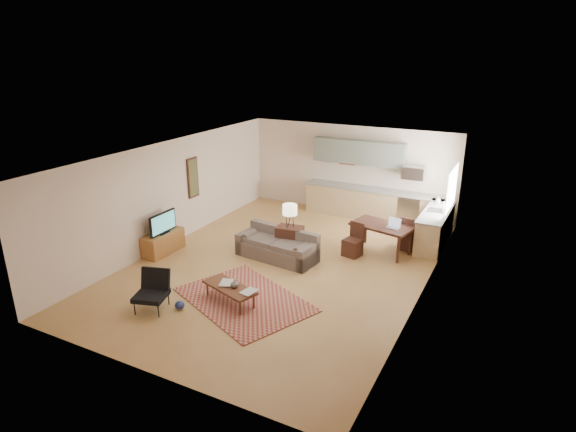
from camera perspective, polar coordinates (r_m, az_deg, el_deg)
The scene contains 25 objects.
room at distance 10.98m, azimuth -0.71°, elevation 0.52°, with size 9.00×9.00×9.00m.
kitchen_counter_back at distance 14.63m, azimuth 10.13°, elevation 1.41°, with size 4.26×0.64×0.92m, color tan, non-canonical shape.
kitchen_counter_right at distance 13.11m, azimuth 17.04°, elevation -1.30°, with size 0.64×2.26×0.92m, color tan, non-canonical shape.
kitchen_range at distance 14.37m, azimuth 14.31°, elevation 0.73°, with size 0.62×0.62×0.90m, color #A5A8AD.
kitchen_microwave at distance 14.09m, azimuth 14.70°, elevation 4.99°, with size 0.62×0.40×0.35m, color #A5A8AD.
upper_cabinets at distance 14.56m, azimuth 8.39°, elevation 7.50°, with size 2.80×0.34×0.70m, color slate.
window_right at distance 12.74m, azimuth 18.83°, elevation 3.08°, with size 0.02×1.40×1.05m, color white.
wall_art_left at distance 13.35m, azimuth -11.19°, elevation 4.48°, with size 0.06×0.42×1.10m, color olive, non-canonical shape.
triptych at distance 14.86m, azimuth 7.07°, elevation 7.01°, with size 1.70×0.04×0.50m, color beige, non-canonical shape.
rug at distance 10.05m, azimuth -5.21°, elevation -9.83°, with size 2.69×1.86×0.02m, color maroon.
sofa at distance 11.71m, azimuth -1.32°, elevation -3.43°, with size 2.07×0.90×0.72m, color brown, non-canonical shape.
coffee_table at distance 9.91m, azimuth -6.88°, elevation -9.20°, with size 1.22×0.49×0.37m, color #4C2616, non-canonical shape.
book_a at distance 9.96m, azimuth -8.02°, elevation -7.80°, with size 0.34×0.40×0.03m, color maroon.
book_b at distance 9.63m, azimuth -5.20°, elevation -8.72°, with size 0.30×0.37×0.03m, color navy.
vase at distance 9.74m, azimuth -6.36°, elevation -7.94°, with size 0.18×0.18×0.17m, color black.
armchair at distance 9.86m, azimuth -15.97°, elevation -8.66°, with size 0.68×0.68×0.78m, color black, non-canonical shape.
tv_credenza at distance 12.47m, azimuth -14.57°, elevation -3.08°, with size 0.45×1.16×0.54m, color brown, non-canonical shape.
tv at distance 12.25m, azimuth -14.62°, elevation -0.80°, with size 0.09×0.89×0.54m, color black, non-canonical shape.
console_table at distance 11.93m, azimuth 0.21°, elevation -2.94°, with size 0.63×0.42×0.74m, color #321913, non-canonical shape.
table_lamp at distance 11.69m, azimuth 0.22°, elevation 0.07°, with size 0.36×0.36×0.59m, color beige, non-canonical shape.
dining_table at distance 12.28m, azimuth 10.98°, elevation -2.64°, with size 1.46×0.84×0.74m, color #321913, non-canonical shape.
dining_chair_near at distance 11.95m, azimuth 7.68°, elevation -2.82°, with size 0.40×0.42×0.84m, color #321913, non-canonical shape.
dining_chair_far at distance 12.60m, azimuth 14.15°, elevation -1.93°, with size 0.43×0.45×0.90m, color #321913, non-canonical shape.
laptop at distance 11.95m, azimuth 12.33°, elevation -0.86°, with size 0.31×0.23×0.23m, color #A5A8AD, non-canonical shape.
soap_bottle at distance 13.56m, azimuth 17.37°, elevation 1.83°, with size 0.10×0.11×0.19m, color beige.
Camera 1 is at (4.87, -9.18, 4.90)m, focal length 30.00 mm.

